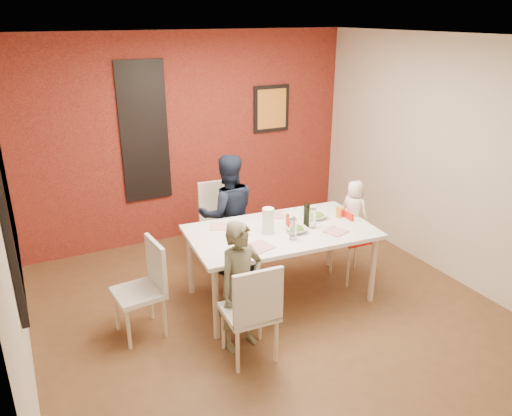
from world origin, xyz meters
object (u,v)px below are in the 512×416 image
dining_table (281,236)px  chair_left (146,283)px  child_near (241,287)px  child_far (228,214)px  chair_near (253,309)px  toddler (354,210)px  paper_towel_roll (268,221)px  chair_far (221,219)px  wine_bottle (307,215)px  high_chair (351,237)px

dining_table → chair_left: size_ratio=2.12×
child_near → child_far: size_ratio=0.87×
chair_near → child_near: 0.26m
toddler → paper_towel_roll: (-1.08, -0.00, 0.08)m
chair_far → child_near: size_ratio=0.81×
paper_towel_roll → chair_near: bearing=-125.3°
chair_left → child_near: size_ratio=0.75×
wine_bottle → high_chair: bearing=2.4°
high_chair → toddler: size_ratio=1.27×
child_near → wine_bottle: (1.02, 0.56, 0.30)m
chair_near → high_chair: size_ratio=1.10×
dining_table → chair_near: (-0.74, -0.83, -0.19)m
chair_near → high_chair: 1.84m
paper_towel_roll → high_chair: bearing=0.1°
chair_far → dining_table: bearing=-71.8°
chair_near → child_far: child_far is taller
wine_bottle → chair_left: bearing=178.0°
high_chair → toddler: (0.02, -0.00, 0.33)m
chair_far → wine_bottle: bearing=-58.9°
paper_towel_roll → child_near: bearing=-134.9°
chair_far → paper_towel_roll: paper_towel_roll is taller
chair_near → chair_left: size_ratio=1.03×
high_chair → child_near: child_near is taller
chair_left → toddler: toddler is taller
chair_far → toddler: bearing=-37.1°
high_chair → child_far: size_ratio=0.61×
chair_near → high_chair: chair_near is taller
chair_left → wine_bottle: bearing=82.6°
child_far → child_near: bearing=81.1°
chair_near → chair_left: bearing=-47.5°
wine_bottle → paper_towel_roll: (-0.44, 0.02, 0.01)m
chair_left → wine_bottle: wine_bottle is taller
chair_far → chair_left: (-1.20, -1.04, -0.04)m
child_near → paper_towel_roll: (0.58, 0.58, 0.31)m
child_near → wine_bottle: child_near is taller
child_far → wine_bottle: (0.53, -0.85, 0.20)m
toddler → paper_towel_roll: size_ratio=2.52×
toddler → paper_towel_roll: toddler is taller
high_chair → chair_far: bearing=48.3°
chair_left → high_chair: (2.34, -0.03, 0.00)m
chair_far → child_near: 1.73m
toddler → paper_towel_roll: 1.08m
child_far → wine_bottle: bearing=132.3°
chair_far → chair_near: bearing=-99.1°
child_far → toddler: 1.44m
chair_left → child_near: (0.70, -0.61, 0.10)m
chair_near → toddler: 1.89m
chair_left → toddler: size_ratio=1.37×
paper_towel_roll → chair_far: bearing=94.1°
dining_table → wine_bottle: (0.29, -0.03, 0.19)m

